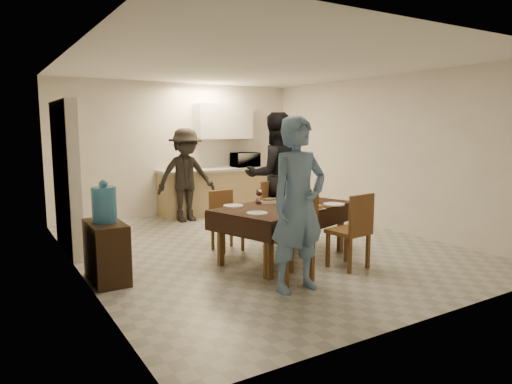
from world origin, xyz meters
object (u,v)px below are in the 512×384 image
(water_jug, at_px, (104,205))
(water_pitcher, at_px, (308,197))
(console, at_px, (106,252))
(wine_bottle, at_px, (279,194))
(dining_table, at_px, (284,208))
(person_far, at_px, (275,176))
(person_near, at_px, (298,205))
(savoury_tart, at_px, (308,207))
(microwave, at_px, (245,160))
(person_kitchen, at_px, (186,175))

(water_jug, bearing_deg, water_pitcher, -7.81)
(console, bearing_deg, wine_bottle, -6.64)
(dining_table, distance_m, water_jug, 2.26)
(water_jug, distance_m, person_far, 2.88)
(person_far, bearing_deg, console, 27.76)
(console, distance_m, wine_bottle, 2.26)
(dining_table, xyz_separation_m, person_far, (0.55, 1.05, 0.30))
(person_near, bearing_deg, water_pitcher, 47.05)
(dining_table, height_order, water_pitcher, water_pitcher)
(water_jug, bearing_deg, wine_bottle, -6.64)
(dining_table, xyz_separation_m, wine_bottle, (-0.05, 0.05, 0.18))
(savoury_tart, xyz_separation_m, person_near, (-0.65, -0.67, 0.19))
(console, distance_m, water_jug, 0.54)
(savoury_tart, bearing_deg, person_near, -134.13)
(console, relative_size, water_jug, 1.83)
(water_pitcher, distance_m, person_far, 1.13)
(water_jug, xyz_separation_m, water_pitcher, (2.58, -0.35, -0.07))
(water_pitcher, relative_size, savoury_tart, 0.51)
(water_pitcher, bearing_deg, dining_table, 171.87)
(wine_bottle, xyz_separation_m, person_far, (0.60, 1.00, 0.12))
(console, xyz_separation_m, water_pitcher, (2.58, -0.35, 0.47))
(microwave, distance_m, person_near, 4.83)
(wine_bottle, relative_size, savoury_tart, 0.79)
(water_pitcher, xyz_separation_m, person_kitchen, (-0.50, 2.99, 0.05))
(dining_table, relative_size, wine_bottle, 6.90)
(dining_table, xyz_separation_m, water_pitcher, (0.35, -0.05, 0.13))
(console, distance_m, microwave, 4.80)
(person_far, bearing_deg, dining_table, 75.12)
(water_pitcher, distance_m, person_kitchen, 3.03)
(water_jug, relative_size, microwave, 0.74)
(water_pitcher, bearing_deg, savoury_tart, -127.15)
(dining_table, relative_size, water_jug, 5.14)
(console, relative_size, person_kitchen, 0.43)
(savoury_tart, relative_size, person_kitchen, 0.22)
(wine_bottle, relative_size, person_kitchen, 0.17)
(water_pitcher, bearing_deg, person_far, 79.70)
(person_far, bearing_deg, person_kitchen, -56.73)
(console, distance_m, water_pitcher, 2.65)
(water_jug, height_order, person_kitchen, person_kitchen)
(wine_bottle, height_order, savoury_tart, wine_bottle)
(water_pitcher, xyz_separation_m, savoury_tart, (-0.25, -0.33, -0.07))
(dining_table, bearing_deg, wine_bottle, 117.51)
(person_kitchen, bearing_deg, person_near, -95.66)
(console, relative_size, microwave, 1.36)
(savoury_tart, relative_size, person_near, 0.20)
(savoury_tart, distance_m, person_kitchen, 3.33)
(person_far, bearing_deg, person_near, 75.12)
(wine_bottle, xyz_separation_m, person_near, (-0.50, -1.10, 0.07))
(wine_bottle, height_order, person_far, person_far)
(water_jug, height_order, person_near, person_near)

